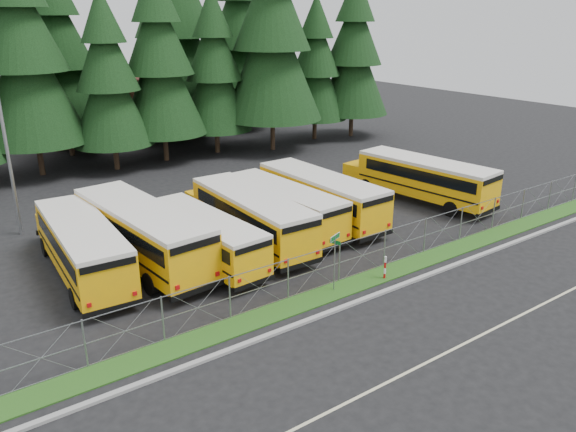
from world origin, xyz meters
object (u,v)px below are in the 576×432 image
object	(u,v)px
bus_2	(139,235)
bus_4	(248,218)
bus_3	(202,238)
street_sign	(335,250)
bus_5	(280,208)
bus_east	(420,180)
bus_1	(82,248)
bus_6	(317,197)
striped_bollard	(385,268)
light_standard	(6,142)

from	to	relation	value
bus_2	bus_4	world-z (taller)	bus_2
bus_2	bus_3	xyz separation A→B (m)	(2.70, -1.66, -0.28)
bus_4	street_sign	distance (m)	7.32
bus_3	street_sign	world-z (taller)	street_sign
bus_2	bus_5	world-z (taller)	bus_2
bus_2	bus_east	bearing A→B (deg)	-9.10
bus_2	bus_4	xyz separation A→B (m)	(6.02, -0.86, -0.12)
bus_2	bus_1	bearing A→B (deg)	170.36
bus_3	street_sign	xyz separation A→B (m)	(3.45, -6.50, 0.73)
bus_1	bus_2	distance (m)	2.84
bus_5	street_sign	size ratio (longest dim) A/B	3.74
bus_1	street_sign	xyz separation A→B (m)	(8.98, -8.38, 0.58)
bus_5	bus_6	world-z (taller)	bus_6
bus_4	bus_1	bearing A→B (deg)	174.25
striped_bollard	bus_east	bearing A→B (deg)	34.89
street_sign	bus_1	bearing A→B (deg)	136.98
bus_2	striped_bollard	size ratio (longest dim) A/B	10.06
striped_bollard	bus_6	bearing A→B (deg)	73.70
bus_1	street_sign	distance (m)	12.30
bus_3	light_standard	world-z (taller)	light_standard
bus_4	light_standard	distance (m)	14.07
bus_east	striped_bollard	bearing A→B (deg)	-152.38
striped_bollard	light_standard	xyz separation A→B (m)	(-13.12, 16.62, 4.90)
bus_6	bus_east	distance (m)	8.14
bus_6	bus_east	size ratio (longest dim) A/B	0.99
street_sign	light_standard	bearing A→B (deg)	122.72
bus_2	bus_6	world-z (taller)	bus_2
bus_east	light_standard	distance (m)	25.72
bus_4	bus_6	world-z (taller)	bus_6
striped_bollard	bus_2	bearing A→B (deg)	135.79
bus_east	street_sign	xyz separation A→B (m)	(-13.31, -6.82, 0.55)
bus_5	light_standard	size ratio (longest dim) A/B	1.04
bus_6	bus_east	xyz separation A→B (m)	(8.06, -1.13, 0.01)
bus_2	light_standard	distance (m)	9.79
bus_east	light_standard	world-z (taller)	light_standard
bus_1	bus_3	size ratio (longest dim) A/B	1.11
bus_4	bus_2	bearing A→B (deg)	173.08
striped_bollard	bus_3	bearing A→B (deg)	131.57
bus_east	light_standard	xyz separation A→B (m)	(-23.66, 9.27, 4.02)
bus_4	striped_bollard	xyz separation A→B (m)	(2.91, -7.82, -0.86)
bus_3	street_sign	distance (m)	7.40
bus_4	bus_5	world-z (taller)	bus_4
bus_2	street_sign	size ratio (longest dim) A/B	4.29
bus_3	light_standard	bearing A→B (deg)	121.57
bus_6	bus_2	bearing A→B (deg)	177.56
bus_3	striped_bollard	world-z (taller)	bus_3
striped_bollard	bus_1	bearing A→B (deg)	142.85
bus_4	bus_5	xyz separation A→B (m)	(2.54, 0.58, -0.09)
bus_6	bus_1	bearing A→B (deg)	176.88
bus_1	striped_bollard	bearing A→B (deg)	-33.93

